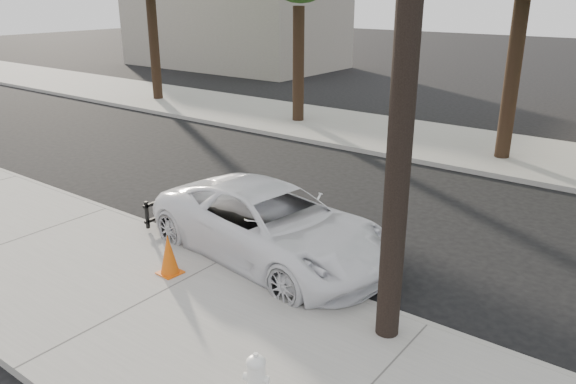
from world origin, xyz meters
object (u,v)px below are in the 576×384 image
object	(u,v)px
police_cruiser	(272,224)
fire_hydrant	(256,379)
utility_pole	(409,12)
traffic_cone	(169,255)

from	to	relation	value
police_cruiser	fire_hydrant	distance (m)	4.22
utility_pole	police_cruiser	size ratio (longest dim) A/B	1.75
utility_pole	police_cruiser	distance (m)	5.15
police_cruiser	fire_hydrant	world-z (taller)	police_cruiser
police_cruiser	traffic_cone	size ratio (longest dim) A/B	6.86
fire_hydrant	police_cruiser	bearing A→B (deg)	103.28
utility_pole	police_cruiser	xyz separation A→B (m)	(-3.08, 1.11, -3.98)
utility_pole	fire_hydrant	distance (m)	4.86
police_cruiser	fire_hydrant	size ratio (longest dim) A/B	8.12
utility_pole	police_cruiser	bearing A→B (deg)	160.10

